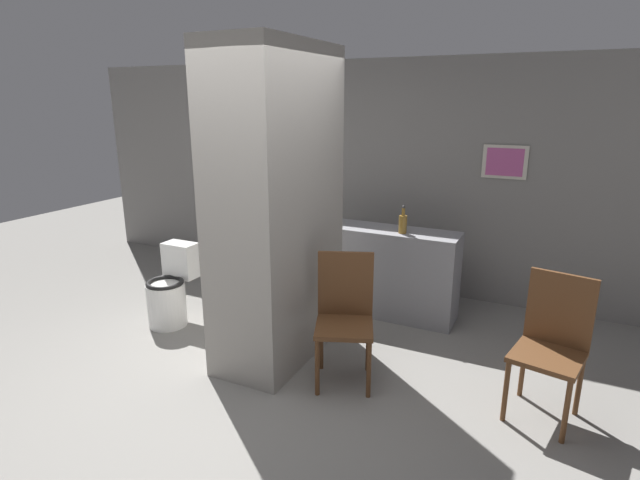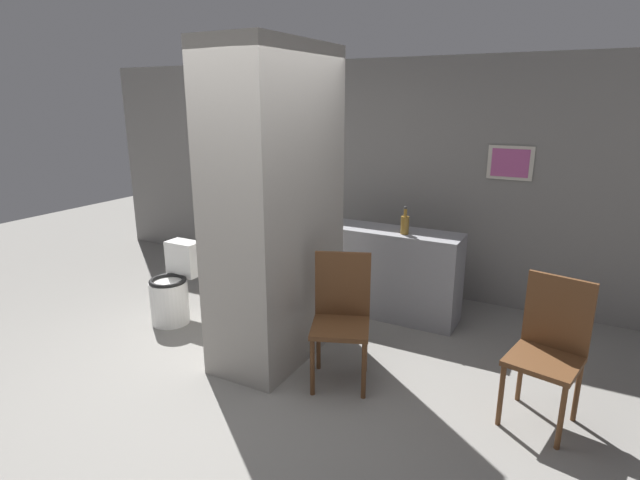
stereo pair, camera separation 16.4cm
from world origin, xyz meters
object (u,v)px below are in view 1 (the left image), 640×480
Objects in this scene: bottle_tall at (403,223)px; chair_near_pillar at (345,312)px; toilet at (170,291)px; chair_by_doorway at (552,341)px; bicycle at (289,263)px.

chair_near_pillar is at bearing -92.99° from bottle_tall.
chair_by_doorway is at bearing 0.41° from toilet.
chair_by_doorway reaches higher than toilet.
bottle_tall is (-1.41, 1.06, 0.45)m from chair_by_doorway.
bottle_tall is at bearing -5.49° from bicycle.
bicycle is (0.67, 1.21, 0.03)m from toilet.
chair_by_doorway reaches higher than bicycle.
bicycle is (-1.28, 1.38, -0.19)m from chair_near_pillar.
bicycle is 1.50m from bottle_tall.
chair_by_doorway is 3.01m from bicycle.
bottle_tall is (1.35, -0.13, 0.64)m from bicycle.
chair_by_doorway is (1.48, 0.19, 0.00)m from chair_near_pillar.
toilet is at bearing -167.83° from chair_by_doorway.
toilet is 0.77× the size of chair_by_doorway.
bicycle is at bearing 168.48° from chair_by_doorway.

